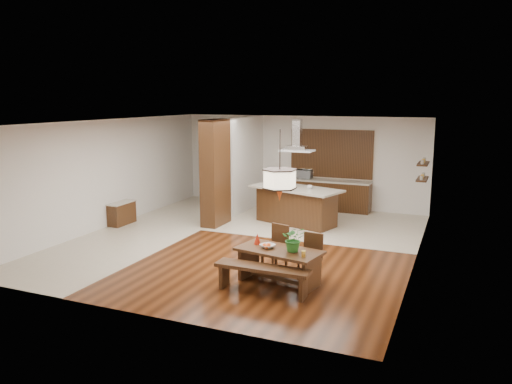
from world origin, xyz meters
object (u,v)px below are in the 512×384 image
at_px(foliage_plant, 294,239).
at_px(kitchen_island, 296,205).
at_px(island_cup, 310,187).
at_px(dining_chair_right, 310,257).
at_px(range_hood, 297,135).
at_px(dining_bench, 262,279).
at_px(fruit_bowl, 268,246).
at_px(microwave, 304,174).
at_px(dining_table, 279,258).
at_px(pendant_lantern, 280,166).
at_px(hallway_console, 122,213).
at_px(dining_chair_left, 274,249).

relative_size(foliage_plant, kitchen_island, 0.17).
bearing_deg(island_cup, dining_chair_right, -73.21).
bearing_deg(range_hood, dining_bench, -78.65).
bearing_deg(fruit_bowl, microwave, 101.34).
bearing_deg(range_hood, dining_table, -75.93).
bearing_deg(pendant_lantern, microwave, 103.29).
xyz_separation_m(dining_table, range_hood, (-1.11, 4.43, 1.98)).
xyz_separation_m(dining_chair_right, range_hood, (-1.59, 4.03, 2.02)).
relative_size(dining_bench, fruit_bowl, 6.37).
bearing_deg(dining_chair_right, dining_bench, -115.57).
xyz_separation_m(pendant_lantern, foliage_plant, (0.29, -0.01, -1.35)).
height_order(hallway_console, kitchen_island, kitchen_island).
bearing_deg(foliage_plant, kitchen_island, 107.53).
distance_m(hallway_console, island_cup, 5.23).
bearing_deg(range_hood, hallway_console, -156.67).
distance_m(dining_table, island_cup, 4.42).
bearing_deg(island_cup, range_hood, 164.86).
bearing_deg(foliage_plant, fruit_bowl, 177.22).
height_order(dining_table, island_cup, island_cup).
height_order(dining_table, dining_chair_right, dining_chair_right).
relative_size(dining_bench, range_hood, 1.95).
xyz_separation_m(hallway_console, dining_chair_left, (5.25, -1.97, 0.16)).
bearing_deg(dining_table, pendant_lantern, 180.00).
xyz_separation_m(hallway_console, range_hood, (4.43, 1.91, 2.15)).
relative_size(dining_table, dining_chair_left, 1.79).
height_order(dining_bench, kitchen_island, kitchen_island).
distance_m(dining_chair_left, fruit_bowl, 0.58).
bearing_deg(island_cup, pendant_lantern, -80.79).
bearing_deg(foliage_plant, dining_chair_left, 136.28).
height_order(dining_bench, dining_chair_left, dining_chair_left).
height_order(pendant_lantern, kitchen_island, pendant_lantern).
bearing_deg(hallway_console, dining_chair_left, -20.53).
relative_size(hallway_console, dining_chair_right, 0.99).
bearing_deg(dining_table, dining_chair_left, 118.33).
bearing_deg(dining_bench, microwave, 101.43).
bearing_deg(dining_table, island_cup, 99.21).
distance_m(dining_chair_left, foliage_plant, 0.92).
bearing_deg(range_hood, island_cup, -15.14).
height_order(fruit_bowl, kitchen_island, kitchen_island).
bearing_deg(kitchen_island, foliage_plant, -54.88).
distance_m(hallway_console, dining_bench, 6.25).
relative_size(hallway_console, dining_table, 0.52).
bearing_deg(island_cup, kitchen_island, 165.42).
bearing_deg(pendant_lantern, kitchen_island, 104.09).
bearing_deg(dining_table, hallway_console, 155.59).
distance_m(foliage_plant, microwave, 6.81).
distance_m(foliage_plant, fruit_bowl, 0.57).
distance_m(dining_bench, pendant_lantern, 2.08).
relative_size(dining_chair_left, microwave, 1.91).
height_order(island_cup, microwave, microwave).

